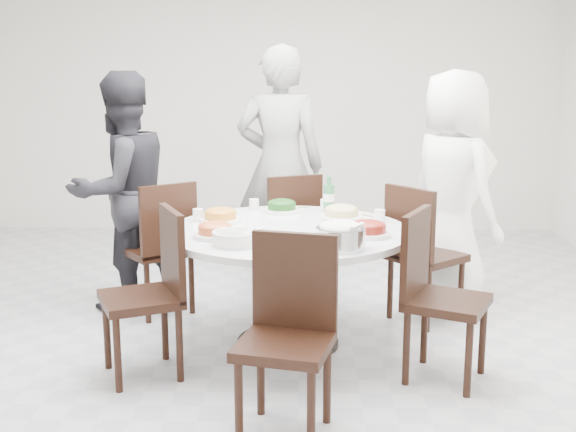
{
  "coord_description": "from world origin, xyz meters",
  "views": [
    {
      "loc": [
        0.36,
        -4.61,
        1.73
      ],
      "look_at": [
        0.26,
        -0.25,
        0.82
      ],
      "focal_mm": 45.0,
      "sensor_mm": 36.0,
      "label": 1
    }
  ],
  "objects_px": {
    "chair_ne": "(427,253)",
    "diner_right": "(452,190)",
    "chair_nw": "(158,247)",
    "rice_bowl": "(340,238)",
    "chair_sw": "(140,295)",
    "chair_se": "(447,298)",
    "soup_bowl": "(235,238)",
    "dining_table": "(288,287)",
    "diner_left": "(122,191)",
    "chair_s": "(284,341)",
    "beverage_bottle": "(329,195)",
    "chair_n": "(286,234)",
    "diner_middle": "(280,166)"
  },
  "relations": [
    {
      "from": "dining_table",
      "to": "chair_s",
      "type": "relative_size",
      "value": 1.58
    },
    {
      "from": "chair_ne",
      "to": "chair_sw",
      "type": "relative_size",
      "value": 1.0
    },
    {
      "from": "chair_se",
      "to": "soup_bowl",
      "type": "xyz_separation_m",
      "value": [
        -1.18,
        0.08,
        0.31
      ]
    },
    {
      "from": "chair_n",
      "to": "diner_left",
      "type": "xyz_separation_m",
      "value": [
        -1.17,
        -0.29,
        0.37
      ]
    },
    {
      "from": "diner_middle",
      "to": "soup_bowl",
      "type": "bearing_deg",
      "value": 88.45
    },
    {
      "from": "chair_nw",
      "to": "diner_left",
      "type": "height_order",
      "value": "diner_left"
    },
    {
      "from": "chair_ne",
      "to": "chair_nw",
      "type": "height_order",
      "value": "same"
    },
    {
      "from": "chair_se",
      "to": "soup_bowl",
      "type": "height_order",
      "value": "chair_se"
    },
    {
      "from": "dining_table",
      "to": "rice_bowl",
      "type": "height_order",
      "value": "rice_bowl"
    },
    {
      "from": "chair_n",
      "to": "rice_bowl",
      "type": "bearing_deg",
      "value": 80.73
    },
    {
      "from": "rice_bowl",
      "to": "soup_bowl",
      "type": "relative_size",
      "value": 1.08
    },
    {
      "from": "soup_bowl",
      "to": "chair_ne",
      "type": "bearing_deg",
      "value": 36.07
    },
    {
      "from": "dining_table",
      "to": "chair_s",
      "type": "xyz_separation_m",
      "value": [
        0.01,
        -1.14,
        0.1
      ]
    },
    {
      "from": "chair_ne",
      "to": "diner_right",
      "type": "distance_m",
      "value": 0.55
    },
    {
      "from": "dining_table",
      "to": "beverage_bottle",
      "type": "relative_size",
      "value": 5.98
    },
    {
      "from": "chair_s",
      "to": "diner_right",
      "type": "relative_size",
      "value": 0.56
    },
    {
      "from": "chair_se",
      "to": "rice_bowl",
      "type": "relative_size",
      "value": 3.48
    },
    {
      "from": "chair_sw",
      "to": "chair_n",
      "type": "bearing_deg",
      "value": 128.28
    },
    {
      "from": "chair_nw",
      "to": "rice_bowl",
      "type": "bearing_deg",
      "value": 101.29
    },
    {
      "from": "chair_se",
      "to": "beverage_bottle",
      "type": "xyz_separation_m",
      "value": [
        -0.62,
        0.98,
        0.4
      ]
    },
    {
      "from": "chair_ne",
      "to": "rice_bowl",
      "type": "xyz_separation_m",
      "value": [
        -0.64,
        -0.96,
        0.33
      ]
    },
    {
      "from": "chair_sw",
      "to": "chair_se",
      "type": "xyz_separation_m",
      "value": [
        1.7,
        -0.02,
        0.0
      ]
    },
    {
      "from": "chair_ne",
      "to": "diner_left",
      "type": "bearing_deg",
      "value": 43.26
    },
    {
      "from": "dining_table",
      "to": "chair_se",
      "type": "relative_size",
      "value": 1.58
    },
    {
      "from": "soup_bowl",
      "to": "diner_middle",
      "type": "bearing_deg",
      "value": 83.87
    },
    {
      "from": "diner_middle",
      "to": "rice_bowl",
      "type": "bearing_deg",
      "value": 106.51
    },
    {
      "from": "chair_sw",
      "to": "chair_nw",
      "type": "bearing_deg",
      "value": 161.83
    },
    {
      "from": "diner_middle",
      "to": "beverage_bottle",
      "type": "bearing_deg",
      "value": 116.59
    },
    {
      "from": "chair_ne",
      "to": "chair_s",
      "type": "distance_m",
      "value": 1.87
    },
    {
      "from": "chair_nw",
      "to": "chair_s",
      "type": "distance_m",
      "value": 1.99
    },
    {
      "from": "dining_table",
      "to": "chair_s",
      "type": "distance_m",
      "value": 1.15
    },
    {
      "from": "dining_table",
      "to": "chair_sw",
      "type": "distance_m",
      "value": 0.95
    },
    {
      "from": "chair_nw",
      "to": "rice_bowl",
      "type": "distance_m",
      "value": 1.67
    },
    {
      "from": "diner_left",
      "to": "beverage_bottle",
      "type": "bearing_deg",
      "value": 122.45
    },
    {
      "from": "chair_nw",
      "to": "chair_s",
      "type": "xyz_separation_m",
      "value": [
        0.94,
        -1.75,
        0.0
      ]
    },
    {
      "from": "chair_s",
      "to": "beverage_bottle",
      "type": "height_order",
      "value": "beverage_bottle"
    },
    {
      "from": "chair_ne",
      "to": "diner_left",
      "type": "distance_m",
      "value": 2.19
    },
    {
      "from": "diner_right",
      "to": "soup_bowl",
      "type": "distance_m",
      "value": 1.9
    },
    {
      "from": "chair_ne",
      "to": "diner_right",
      "type": "height_order",
      "value": "diner_right"
    },
    {
      "from": "chair_n",
      "to": "chair_se",
      "type": "distance_m",
      "value": 1.79
    },
    {
      "from": "diner_left",
      "to": "rice_bowl",
      "type": "height_order",
      "value": "diner_left"
    },
    {
      "from": "dining_table",
      "to": "diner_left",
      "type": "distance_m",
      "value": 1.49
    },
    {
      "from": "beverage_bottle",
      "to": "diner_right",
      "type": "bearing_deg",
      "value": 20.38
    },
    {
      "from": "chair_se",
      "to": "rice_bowl",
      "type": "bearing_deg",
      "value": 114.07
    },
    {
      "from": "chair_s",
      "to": "dining_table",
      "type": "bearing_deg",
      "value": 104.31
    },
    {
      "from": "chair_nw",
      "to": "soup_bowl",
      "type": "distance_m",
      "value": 1.25
    },
    {
      "from": "dining_table",
      "to": "diner_left",
      "type": "xyz_separation_m",
      "value": [
        -1.21,
        0.74,
        0.47
      ]
    },
    {
      "from": "diner_left",
      "to": "beverage_bottle",
      "type": "relative_size",
      "value": 6.76
    },
    {
      "from": "diner_middle",
      "to": "beverage_bottle",
      "type": "relative_size",
      "value": 7.56
    },
    {
      "from": "chair_sw",
      "to": "diner_right",
      "type": "distance_m",
      "value": 2.39
    }
  ]
}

